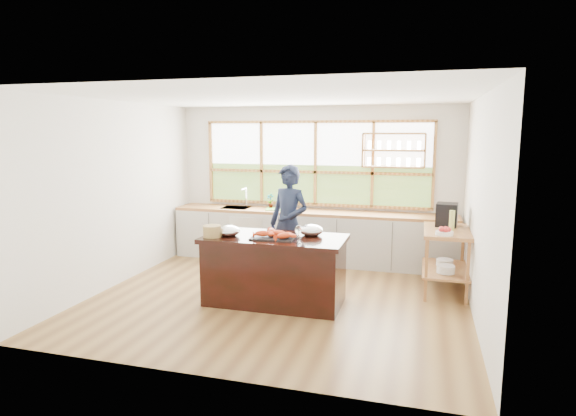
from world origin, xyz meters
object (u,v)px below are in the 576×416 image
at_px(cook, 289,224).
at_px(island, 275,270).
at_px(espresso_machine, 447,215).
at_px(wicker_basket, 212,231).

bearing_deg(cook, island, -66.30).
height_order(espresso_machine, wicker_basket, espresso_machine).
distance_m(island, cook, 1.04).
distance_m(espresso_machine, wicker_basket, 3.37).
bearing_deg(espresso_machine, island, -142.10).
distance_m(cook, wicker_basket, 1.38).
height_order(island, wicker_basket, wicker_basket).
height_order(island, cook, cook).
xyz_separation_m(espresso_machine, wicker_basket, (-2.97, -1.60, -0.09)).
bearing_deg(island, espresso_machine, 31.99).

